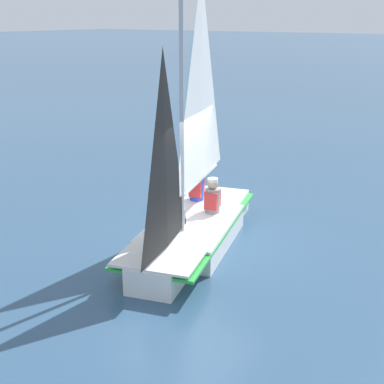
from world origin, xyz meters
The scene contains 4 objects.
ground_plane centered at (0.00, 0.00, 0.00)m, with size 260.00×260.00×0.00m, color #2D4C6B.
sailboat_main centered at (-0.01, 0.02, 0.71)m, with size 2.75×4.71×5.14m.
sailor_helm centered at (0.02, 0.67, 0.63)m, with size 0.38×0.40×1.16m.
sailor_crew centered at (-0.68, 1.11, 0.62)m, with size 0.38×0.40×1.16m.
Camera 1 is at (5.57, -7.75, 4.21)m, focal length 50.00 mm.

